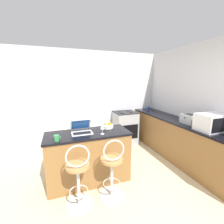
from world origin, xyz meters
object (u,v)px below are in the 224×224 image
object	(u,v)px
wine_glass_tall	(102,129)
fruit_bowl	(108,126)
stove_range	(125,127)
toaster	(189,119)
mug_blue	(148,108)
microwave	(212,122)
mug_green	(57,138)
bar_stool_near	(78,178)
bar_stool_far	(112,171)
laptop	(81,129)

from	to	relation	value
wine_glass_tall	fruit_bowl	size ratio (longest dim) A/B	0.58
stove_range	wine_glass_tall	distance (m)	1.95
toaster	mug_blue	xyz separation A→B (m)	(0.02, 1.58, -0.05)
toaster	stove_range	xyz separation A→B (m)	(-0.78, 1.50, -0.56)
microwave	wine_glass_tall	bearing A→B (deg)	166.03
toaster	mug_green	size ratio (longest dim) A/B	3.13
fruit_bowl	mug_green	xyz separation A→B (m)	(-0.91, -0.36, 0.01)
bar_stool_near	microwave	distance (m)	2.47
bar_stool_far	microwave	distance (m)	1.98
laptop	fruit_bowl	bearing A→B (deg)	10.09
fruit_bowl	stove_range	bearing A→B (deg)	52.64
laptop	toaster	size ratio (longest dim) A/B	1.15
toaster	mug_blue	size ratio (longest dim) A/B	3.10
microwave	mug_green	world-z (taller)	microwave
fruit_bowl	mug_blue	bearing A→B (deg)	36.71
mug_blue	bar_stool_far	bearing A→B (deg)	-133.59
wine_glass_tall	mug_green	xyz separation A→B (m)	(-0.72, -0.06, -0.05)
stove_range	wine_glass_tall	bearing A→B (deg)	-126.42
laptop	wine_glass_tall	world-z (taller)	laptop
bar_stool_near	mug_green	distance (m)	0.65
bar_stool_near	mug_blue	bearing A→B (deg)	39.55
wine_glass_tall	mug_green	bearing A→B (deg)	-175.16
microwave	bar_stool_far	bearing A→B (deg)	177.23
bar_stool_far	stove_range	bearing A→B (deg)	60.41
mug_green	fruit_bowl	bearing A→B (deg)	21.52
stove_range	microwave	bearing A→B (deg)	-67.95
bar_stool_near	bar_stool_far	bearing A→B (deg)	0.00
bar_stool_near	bar_stool_far	distance (m)	0.51
mug_green	wine_glass_tall	bearing A→B (deg)	4.84
stove_range	mug_blue	world-z (taller)	mug_blue
bar_stool_near	fruit_bowl	distance (m)	1.07
mug_green	mug_blue	bearing A→B (deg)	31.95
stove_range	mug_green	size ratio (longest dim) A/B	9.47
bar_stool_far	stove_range	xyz separation A→B (m)	(1.08, 1.89, -0.00)
mug_blue	toaster	bearing A→B (deg)	-90.63
bar_stool_near	fruit_bowl	xyz separation A→B (m)	(0.66, 0.68, 0.50)
laptop	mug_blue	xyz separation A→B (m)	(2.23, 1.37, -0.01)
laptop	toaster	xyz separation A→B (m)	(2.21, -0.20, 0.04)
bar_stool_far	microwave	bearing A→B (deg)	-2.77
stove_range	wine_glass_tall	xyz separation A→B (m)	(-1.11, -1.51, 0.55)
stove_range	mug_blue	distance (m)	0.95
bar_stool_far	mug_green	bearing A→B (deg)	156.93
bar_stool_far	fruit_bowl	bearing A→B (deg)	77.47
toaster	fruit_bowl	xyz separation A→B (m)	(-1.70, 0.30, -0.06)
fruit_bowl	microwave	bearing A→B (deg)	-24.19
bar_stool_far	laptop	bearing A→B (deg)	121.05
wine_glass_tall	mug_green	world-z (taller)	wine_glass_tall
bar_stool_far	stove_range	size ratio (longest dim) A/B	1.07
microwave	toaster	xyz separation A→B (m)	(-0.02, 0.48, -0.06)
laptop	microwave	xyz separation A→B (m)	(2.24, -0.69, 0.10)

